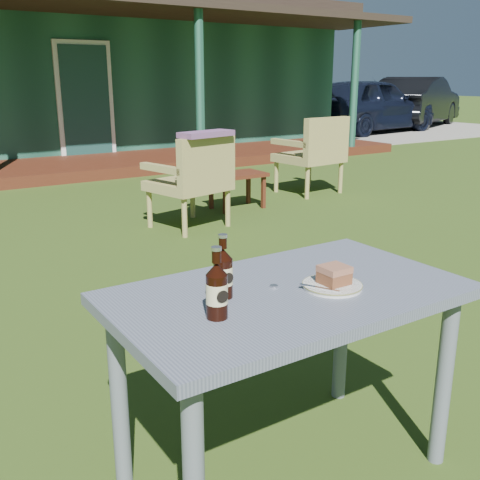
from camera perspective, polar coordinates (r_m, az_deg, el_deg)
ground at (r=3.49m, az=-11.89°, el=-8.01°), size 80.00×80.00×0.00m
gravel_strip at (r=16.39m, az=12.29°, el=10.89°), size 9.00×6.00×0.02m
car_near at (r=15.54m, az=12.97°, el=13.21°), size 4.40×2.21×1.44m
car_far at (r=18.04m, az=17.50°, el=13.24°), size 4.62×3.13×1.44m
cafe_table at (r=1.94m, az=4.89°, el=-7.78°), size 1.20×0.70×0.72m
plate at (r=1.93m, az=9.35°, el=-4.57°), size 0.20×0.20×0.01m
cake_slice at (r=1.93m, az=9.55°, el=-3.49°), size 0.09×0.09×0.06m
fork at (r=1.88m, az=8.10°, el=-4.84°), size 0.08×0.13×0.00m
cola_bottle_near at (r=1.80m, az=-1.73°, el=-3.32°), size 0.06×0.06×0.21m
cola_bottle_far at (r=1.65m, az=-2.37°, el=-5.09°), size 0.07×0.07×0.22m
bottle_cap at (r=1.92m, az=3.46°, el=-4.72°), size 0.03×0.03×0.01m
armchair_left at (r=5.37m, az=-4.68°, el=6.39°), size 0.78×0.75×0.89m
armchair_right at (r=7.09m, az=7.59°, el=8.96°), size 0.77×0.73×0.95m
floral_throw at (r=5.18m, az=-3.44°, el=10.71°), size 0.57×0.32×0.05m
side_table at (r=6.23m, az=-0.28°, el=6.30°), size 0.60×0.40×0.40m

